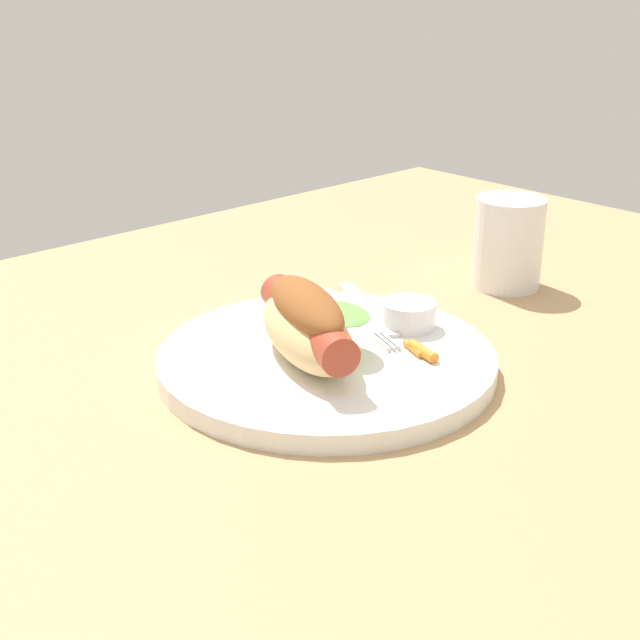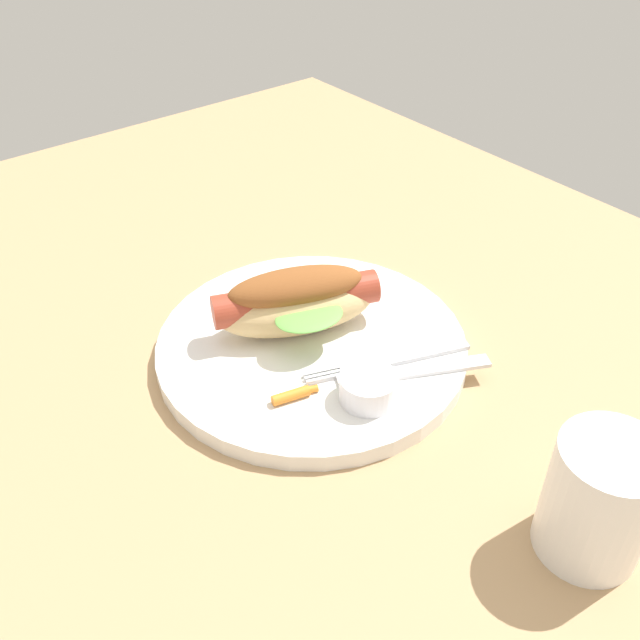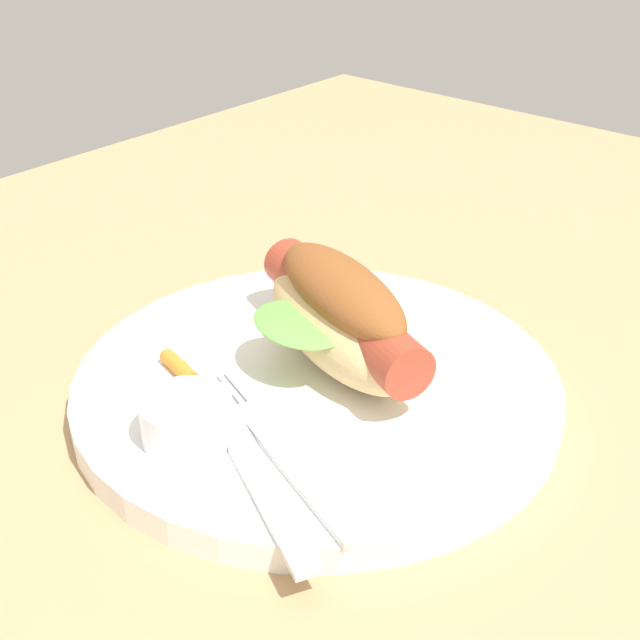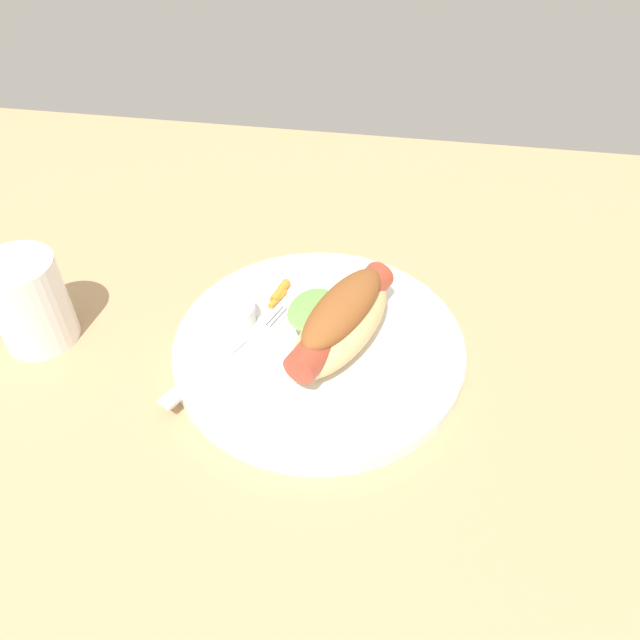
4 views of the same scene
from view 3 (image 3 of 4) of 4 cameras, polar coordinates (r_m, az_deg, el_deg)
ground_plane at (r=50.04cm, az=-2.26°, el=-7.21°), size 120.00×90.00×1.80cm
plate at (r=50.93cm, az=-0.58°, el=-4.10°), size 27.29×27.29×1.60cm
hot_dog at (r=49.80cm, az=1.69°, el=0.22°), size 10.87×15.15×6.02cm
sauce_ramekin at (r=45.27cm, az=-8.48°, el=-6.32°), size 4.63×4.63×2.30cm
fork at (r=44.25cm, az=-2.47°, el=-8.46°), size 6.29×14.30×0.40cm
knife at (r=42.78cm, az=-3.88°, el=-10.11°), size 7.20×12.33×0.36cm
carrot_garnish at (r=50.55cm, az=-8.77°, el=-3.16°), size 1.62×4.03×0.88cm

